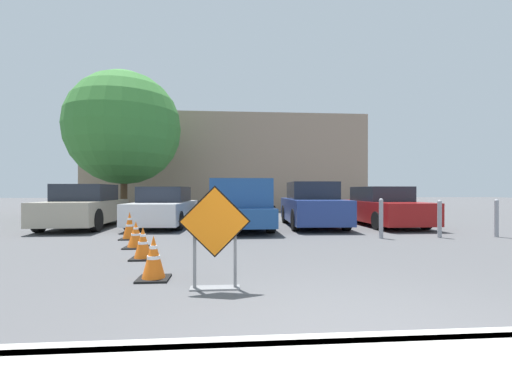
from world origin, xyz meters
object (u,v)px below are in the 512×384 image
traffic_cone_nearest (154,258)px  traffic_cone_third (136,235)px  traffic_cone_fourth (130,226)px  parked_car_second (164,208)px  bollard_nearest (381,217)px  parked_car_nearest (85,207)px  traffic_cone_second (143,244)px  pickup_truck (239,207)px  parked_car_fourth (382,207)px  bollard_third (496,217)px  bollard_second (440,218)px  road_closed_sign (215,232)px  parked_car_third (312,206)px

traffic_cone_nearest → traffic_cone_third: size_ratio=1.07×
traffic_cone_fourth → parked_car_second: (0.28, 3.32, 0.30)m
traffic_cone_third → bollard_nearest: (6.13, 1.04, 0.28)m
traffic_cone_fourth → parked_car_nearest: bearing=127.8°
parked_car_nearest → traffic_cone_third: bearing=122.2°
traffic_cone_second → pickup_truck: bearing=68.4°
traffic_cone_second → parked_car_nearest: 6.63m
parked_car_fourth → bollard_third: bearing=117.1°
bollard_second → bollard_third: size_ratio=0.98×
pickup_truck → bollard_second: bearing=153.8°
parked_car_nearest → pickup_truck: pickup_truck is taller
parked_car_second → pickup_truck: 2.87m
road_closed_sign → pickup_truck: (0.52, 6.94, 0.00)m
traffic_cone_nearest → bollard_nearest: bollard_nearest is taller
traffic_cone_fourth → road_closed_sign: bearing=-63.0°
parked_car_fourth → bollard_third: 3.73m
pickup_truck → parked_car_fourth: pickup_truck is taller
parked_car_nearest → bollard_third: parked_car_nearest is taller
pickup_truck → traffic_cone_third: bearing=55.3°
parked_car_third → bollard_third: (4.38, -3.14, -0.18)m
parked_car_nearest → bollard_third: 12.74m
pickup_truck → bollard_nearest: bearing=144.8°
bollard_second → bollard_third: bearing=0.0°
traffic_cone_fourth → parked_car_third: size_ratio=0.17×
traffic_cone_second → traffic_cone_third: bearing=110.0°
traffic_cone_third → parked_car_fourth: parked_car_fourth is taller
bollard_second → parked_car_nearest: bearing=162.4°
parked_car_fourth → bollard_second: (0.10, -3.30, -0.12)m
traffic_cone_nearest → bollard_second: (6.78, 3.83, 0.23)m
traffic_cone_second → parked_car_fourth: parked_car_fourth is taller
traffic_cone_second → bollard_nearest: bearing=22.4°
parked_car_fourth → bollard_nearest: 3.64m
parked_car_third → bollard_nearest: size_ratio=4.10×
traffic_cone_third → pickup_truck: size_ratio=0.12×
road_closed_sign → bollard_second: (5.88, 4.40, -0.20)m
road_closed_sign → parked_car_third: 8.17m
road_closed_sign → traffic_cone_nearest: road_closed_sign is taller
traffic_cone_second → parked_car_nearest: (-3.35, 5.70, 0.40)m
parked_car_third → bollard_third: 5.39m
road_closed_sign → parked_car_fourth: (5.78, 7.69, -0.08)m
parked_car_second → bollard_second: size_ratio=4.27×
road_closed_sign → bollard_nearest: size_ratio=1.26×
traffic_cone_second → bollard_third: bollard_third is taller
road_closed_sign → bollard_second: road_closed_sign is taller
traffic_cone_nearest → bollard_second: 7.79m
bollard_second → parked_car_fourth: bearing=91.8°
parked_car_second → parked_car_third: (5.27, -0.52, 0.08)m
parked_car_nearest → road_closed_sign: bearing=120.6°
bollard_nearest → bollard_second: (1.64, 0.00, -0.02)m
parked_car_second → bollard_nearest: (6.37, -3.66, -0.09)m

